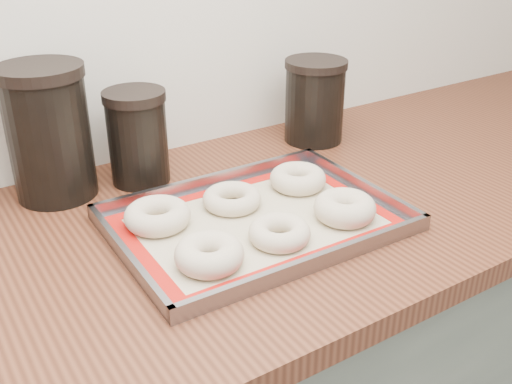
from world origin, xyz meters
TOP-DOWN VIEW (x-y plane):
  - countertop at (0.00, 1.68)m, footprint 3.06×0.68m
  - baking_tray at (-0.13, 1.63)m, footprint 0.46×0.34m
  - baking_mat at (-0.13, 1.63)m, footprint 0.42×0.30m
  - bagel_front_left at (-0.26, 1.56)m, footprint 0.13×0.13m
  - bagel_front_mid at (-0.13, 1.56)m, footprint 0.10×0.10m
  - bagel_front_right at (-0.00, 1.56)m, footprint 0.12×0.12m
  - bagel_back_left at (-0.27, 1.71)m, footprint 0.11×0.11m
  - bagel_back_mid at (-0.14, 1.70)m, footprint 0.12×0.12m
  - bagel_back_right at (0.00, 1.70)m, footprint 0.11×0.11m
  - canister_left at (-0.37, 1.92)m, footprint 0.15×0.15m
  - canister_mid at (-0.22, 1.89)m, footprint 0.11×0.11m
  - canister_right at (0.18, 1.88)m, footprint 0.13×0.13m

SIDE VIEW (x-z plane):
  - countertop at x=0.00m, z-range 0.86..0.90m
  - baking_mat at x=-0.13m, z-range 0.90..0.91m
  - baking_tray at x=-0.13m, z-range 0.89..0.92m
  - bagel_back_mid at x=-0.14m, z-range 0.90..0.94m
  - bagel_front_mid at x=-0.13m, z-range 0.90..0.94m
  - bagel_back_right at x=0.00m, z-range 0.90..0.94m
  - bagel_back_left at x=-0.27m, z-range 0.90..0.94m
  - bagel_front_left at x=-0.26m, z-range 0.90..0.94m
  - bagel_front_right at x=0.00m, z-range 0.90..0.95m
  - canister_mid at x=-0.22m, z-range 0.90..1.08m
  - canister_right at x=0.18m, z-range 0.90..1.08m
  - canister_left at x=-0.37m, z-range 0.90..1.14m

